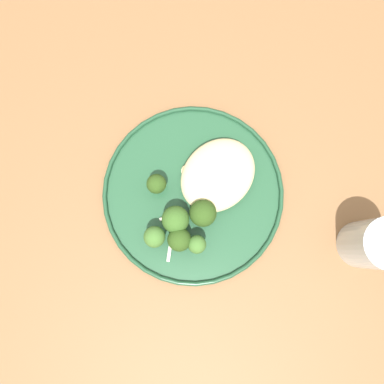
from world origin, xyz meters
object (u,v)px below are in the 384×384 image
(dinner_plate, at_px, (192,193))
(broccoli_floret_right_tilted, at_px, (203,213))
(seared_scallop_rear_pale, at_px, (238,161))
(broccoli_floret_rear_charred, at_px, (175,219))
(seared_scallop_left_edge, at_px, (189,172))
(water_glass, at_px, (372,244))
(broccoli_floret_small_sprig, at_px, (179,240))
(broccoli_floret_beside_noodles, at_px, (157,184))
(seared_scallop_large_seared, at_px, (225,167))
(seared_scallop_tilted_round, at_px, (221,183))
(seared_scallop_half_hidden, at_px, (209,173))
(broccoli_floret_near_rim, at_px, (155,237))
(broccoli_floret_split_head, at_px, (197,244))

(dinner_plate, bearing_deg, broccoli_floret_right_tilted, 67.70)
(seared_scallop_rear_pale, relative_size, broccoli_floret_rear_charred, 0.61)
(seared_scallop_rear_pale, bearing_deg, seared_scallop_left_edge, -34.53)
(seared_scallop_rear_pale, height_order, water_glass, water_glass)
(broccoli_floret_right_tilted, bearing_deg, seared_scallop_rear_pale, -170.55)
(dinner_plate, bearing_deg, broccoli_floret_small_sprig, 28.98)
(seared_scallop_left_edge, bearing_deg, broccoli_floret_beside_noodles, -22.44)
(broccoli_floret_rear_charred, xyz_separation_m, broccoli_floret_right_tilted, (-0.04, 0.02, -0.00))
(seared_scallop_large_seared, xyz_separation_m, seared_scallop_tilted_round, (0.02, 0.01, -0.00))
(dinner_plate, relative_size, broccoli_floret_small_sprig, 5.48)
(seared_scallop_left_edge, distance_m, broccoli_floret_rear_charred, 0.08)
(seared_scallop_tilted_round, xyz_separation_m, broccoli_floret_beside_noodles, (0.07, -0.07, 0.02))
(dinner_plate, xyz_separation_m, broccoli_floret_beside_noodles, (0.03, -0.05, 0.03))
(dinner_plate, relative_size, seared_scallop_half_hidden, 10.98)
(seared_scallop_left_edge, bearing_deg, broccoli_floret_near_rim, 16.83)
(seared_scallop_half_hidden, relative_size, broccoli_floret_near_rim, 0.50)
(broccoli_floret_rear_charred, height_order, broccoli_floret_right_tilted, broccoli_floret_rear_charred)
(seared_scallop_left_edge, bearing_deg, broccoli_floret_small_sprig, 35.75)
(seared_scallop_tilted_round, bearing_deg, broccoli_floret_rear_charred, -6.53)
(seared_scallop_half_hidden, height_order, broccoli_floret_near_rim, broccoli_floret_near_rim)
(seared_scallop_tilted_round, relative_size, broccoli_floret_small_sprig, 0.51)
(seared_scallop_half_hidden, xyz_separation_m, broccoli_floret_near_rim, (0.13, 0.01, 0.02))
(seared_scallop_left_edge, distance_m, seared_scallop_tilted_round, 0.05)
(dinner_plate, height_order, water_glass, water_glass)
(broccoli_floret_small_sprig, bearing_deg, dinner_plate, -151.02)
(seared_scallop_half_hidden, relative_size, broccoli_floret_rear_charred, 0.46)
(broccoli_floret_near_rim, height_order, broccoli_floret_split_head, broccoli_floret_near_rim)
(dinner_plate, relative_size, water_glass, 2.75)
(seared_scallop_left_edge, xyz_separation_m, broccoli_floret_split_head, (0.08, 0.09, 0.02))
(seared_scallop_large_seared, height_order, broccoli_floret_split_head, broccoli_floret_split_head)
(seared_scallop_half_hidden, xyz_separation_m, broccoli_floret_rear_charred, (0.09, 0.01, 0.02))
(dinner_plate, relative_size, broccoli_floret_beside_noodles, 6.22)
(seared_scallop_half_hidden, relative_size, seared_scallop_tilted_round, 0.98)
(seared_scallop_large_seared, relative_size, broccoli_floret_beside_noodles, 0.73)
(broccoli_floret_rear_charred, bearing_deg, seared_scallop_rear_pale, 177.12)
(seared_scallop_left_edge, height_order, broccoli_floret_small_sprig, broccoli_floret_small_sprig)
(seared_scallop_tilted_round, height_order, broccoli_floret_near_rim, broccoli_floret_near_rim)
(seared_scallop_half_hidden, bearing_deg, water_glass, 108.23)
(seared_scallop_half_hidden, relative_size, water_glass, 0.25)
(seared_scallop_left_edge, relative_size, seared_scallop_tilted_round, 0.88)
(dinner_plate, bearing_deg, seared_scallop_left_edge, -127.87)
(dinner_plate, distance_m, seared_scallop_half_hidden, 0.04)
(seared_scallop_rear_pale, relative_size, broccoli_floret_right_tilted, 0.62)
(broccoli_floret_beside_noodles, bearing_deg, broccoli_floret_right_tilted, 100.51)
(seared_scallop_half_hidden, xyz_separation_m, broccoli_floret_small_sprig, (0.11, 0.04, 0.02))
(broccoli_floret_rear_charred, bearing_deg, seared_scallop_tilted_round, 173.47)
(seared_scallop_left_edge, bearing_deg, seared_scallop_tilted_round, 114.09)
(seared_scallop_large_seared, distance_m, broccoli_floret_right_tilted, 0.09)
(dinner_plate, height_order, seared_scallop_large_seared, seared_scallop_large_seared)
(seared_scallop_rear_pale, distance_m, broccoli_floret_split_head, 0.15)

